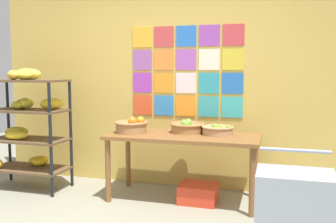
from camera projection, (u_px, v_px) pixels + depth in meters
name	position (u px, v px, depth m)	size (l,w,h in m)	color
back_wall_with_art	(169.00, 72.00, 4.59)	(4.54, 0.07, 2.85)	gold
banana_shelf_unit	(27.00, 118.00, 4.53)	(0.96, 0.49, 1.47)	black
display_table	(183.00, 142.00, 4.09)	(1.67, 0.70, 0.74)	brown
fruit_basket_left	(218.00, 130.00, 4.09)	(0.35, 0.35, 0.12)	tan
fruit_basket_centre	(132.00, 126.00, 4.23)	(0.38, 0.38, 0.19)	#A07448
fruit_basket_back_right	(187.00, 127.00, 4.24)	(0.39, 0.39, 0.16)	#A06F3D
produce_crate_under_table	(198.00, 193.00, 4.07)	(0.41, 0.35, 0.20)	red
shopping_cart	(295.00, 198.00, 2.84)	(0.59, 0.47, 0.80)	black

